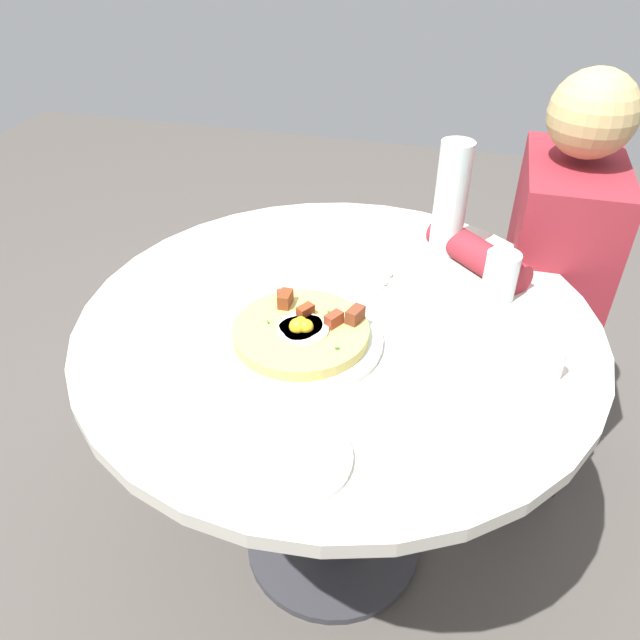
{
  "coord_description": "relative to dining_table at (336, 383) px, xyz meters",
  "views": [
    {
      "loc": [
        0.95,
        0.22,
        1.45
      ],
      "look_at": [
        0.05,
        -0.02,
        0.77
      ],
      "focal_mm": 34.26,
      "sensor_mm": 36.0,
      "label": 1
    }
  ],
  "objects": [
    {
      "name": "ground_plane",
      "position": [
        0.0,
        0.0,
        -0.57
      ],
      "size": [
        6.0,
        6.0,
        0.0
      ],
      "primitive_type": "plane",
      "color": "#4C4742"
    },
    {
      "name": "dining_table",
      "position": [
        0.0,
        0.0,
        0.0
      ],
      "size": [
        1.02,
        1.02,
        0.75
      ],
      "color": "beige",
      "rests_on": "ground_plane"
    },
    {
      "name": "person_seated",
      "position": [
        -0.46,
        0.44,
        -0.07
      ],
      "size": [
        0.51,
        0.45,
        1.14
      ],
      "color": "#2D2D33",
      "rests_on": "ground_plane"
    },
    {
      "name": "pizza_plate",
      "position": [
        0.1,
        -0.05,
        0.18
      ],
      "size": [
        0.3,
        0.3,
        0.01
      ],
      "primitive_type": "cylinder",
      "color": "silver",
      "rests_on": "dining_table"
    },
    {
      "name": "breakfast_pizza",
      "position": [
        0.1,
        -0.05,
        0.2
      ],
      "size": [
        0.25,
        0.25,
        0.05
      ],
      "color": "tan",
      "rests_on": "pizza_plate"
    },
    {
      "name": "bread_plate",
      "position": [
        0.37,
        0.02,
        0.18
      ],
      "size": [
        0.18,
        0.18,
        0.01
      ],
      "primitive_type": "cylinder",
      "color": "silver",
      "rests_on": "dining_table"
    },
    {
      "name": "napkin",
      "position": [
        -0.16,
        -0.01,
        0.18
      ],
      "size": [
        0.16,
        0.19,
        0.0
      ],
      "primitive_type": "cube",
      "rotation": [
        0.0,
        0.0,
        1.43
      ],
      "color": "white",
      "rests_on": "dining_table"
    },
    {
      "name": "fork",
      "position": [
        -0.15,
        -0.02,
        0.19
      ],
      "size": [
        0.04,
        0.18,
        0.0
      ],
      "primitive_type": "cube",
      "rotation": [
        0.0,
        0.0,
        1.43
      ],
      "color": "silver",
      "rests_on": "napkin"
    },
    {
      "name": "knife",
      "position": [
        -0.18,
        -0.01,
        0.19
      ],
      "size": [
        0.04,
        0.18,
        0.0
      ],
      "primitive_type": "cube",
      "rotation": [
        0.0,
        0.0,
        1.43
      ],
      "color": "silver",
      "rests_on": "napkin"
    },
    {
      "name": "water_glass",
      "position": [
        -0.15,
        0.3,
        0.23
      ],
      "size": [
        0.07,
        0.07,
        0.1
      ],
      "primitive_type": "cylinder",
      "color": "silver",
      "rests_on": "dining_table"
    },
    {
      "name": "water_bottle",
      "position": [
        -0.31,
        0.17,
        0.31
      ],
      "size": [
        0.07,
        0.07,
        0.26
      ],
      "primitive_type": "cylinder",
      "color": "silver",
      "rests_on": "dining_table"
    },
    {
      "name": "salt_shaker",
      "position": [
        0.08,
        0.4,
        0.21
      ],
      "size": [
        0.03,
        0.03,
        0.06
      ],
      "primitive_type": "cylinder",
      "color": "white",
      "rests_on": "dining_table"
    }
  ]
}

